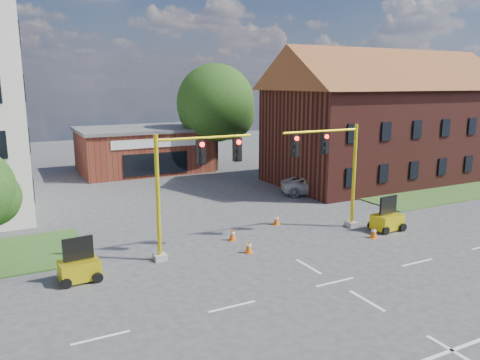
{
  "coord_description": "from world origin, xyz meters",
  "views": [
    {
      "loc": [
        -12.4,
        -15.08,
        8.5
      ],
      "look_at": [
        0.46,
        10.0,
        2.67
      ],
      "focal_mm": 35.0,
      "sensor_mm": 36.0,
      "label": 1
    }
  ],
  "objects_px": {
    "signal_mast_east": "(332,165)",
    "trailer_east": "(387,220)",
    "pickup_white": "(315,185)",
    "signal_mast_west": "(190,179)",
    "trailer_west": "(79,268)"
  },
  "relations": [
    {
      "from": "signal_mast_east",
      "to": "trailer_east",
      "type": "bearing_deg",
      "value": -26.02
    },
    {
      "from": "signal_mast_east",
      "to": "pickup_white",
      "type": "distance_m",
      "value": 9.87
    },
    {
      "from": "signal_mast_west",
      "to": "trailer_east",
      "type": "bearing_deg",
      "value": -7.21
    },
    {
      "from": "signal_mast_west",
      "to": "pickup_white",
      "type": "xyz_separation_m",
      "value": [
        13.45,
        8.04,
        -3.2
      ]
    },
    {
      "from": "pickup_white",
      "to": "signal_mast_west",
      "type": "bearing_deg",
      "value": 143.62
    },
    {
      "from": "trailer_east",
      "to": "pickup_white",
      "type": "height_order",
      "value": "trailer_east"
    },
    {
      "from": "trailer_west",
      "to": "trailer_east",
      "type": "height_order",
      "value": "trailer_east"
    },
    {
      "from": "signal_mast_east",
      "to": "pickup_white",
      "type": "relative_size",
      "value": 1.2
    },
    {
      "from": "signal_mast_west",
      "to": "trailer_west",
      "type": "distance_m",
      "value": 6.49
    },
    {
      "from": "signal_mast_east",
      "to": "pickup_white",
      "type": "xyz_separation_m",
      "value": [
        4.74,
        8.04,
        -3.2
      ]
    },
    {
      "from": "pickup_white",
      "to": "trailer_east",
      "type": "bearing_deg",
      "value": -167.33
    },
    {
      "from": "signal_mast_west",
      "to": "pickup_white",
      "type": "distance_m",
      "value": 15.99
    },
    {
      "from": "signal_mast_west",
      "to": "trailer_west",
      "type": "bearing_deg",
      "value": -172.19
    },
    {
      "from": "trailer_west",
      "to": "trailer_east",
      "type": "bearing_deg",
      "value": -6.97
    },
    {
      "from": "signal_mast_east",
      "to": "trailer_west",
      "type": "relative_size",
      "value": 3.25
    }
  ]
}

